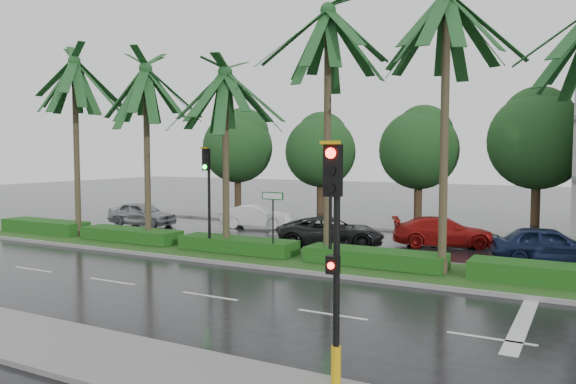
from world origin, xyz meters
The scene contains 17 objects.
ground centered at (0.00, 0.00, 0.00)m, with size 120.00×120.00×0.00m, color black.
near_sidewalk centered at (0.00, -10.20, 0.06)m, with size 40.00×2.40×0.12m, color slate.
far_sidewalk centered at (0.00, 12.00, 0.06)m, with size 40.00×2.00×0.12m, color slate.
median centered at (0.00, 1.00, 0.08)m, with size 36.00×4.00×0.15m.
hedge centered at (0.00, 1.00, 0.45)m, with size 35.20×1.40×0.60m.
lane_markings centered at (3.04, -0.43, 0.01)m, with size 34.00×13.06×0.01m.
palm_row centered at (-1.25, 1.02, 8.04)m, with size 26.30×4.20×10.27m.
signal_near centered at (6.00, -9.39, 2.50)m, with size 0.34×0.45×4.36m.
signal_median_left centered at (-4.00, 0.30, 3.00)m, with size 0.34×0.42×4.36m.
signal_median_right centered at (1.50, 0.30, 3.00)m, with size 0.34×0.42×4.36m.
street_sign centered at (-1.00, 0.48, 2.12)m, with size 0.95×0.09×2.60m.
bg_trees centered at (-0.70, 17.59, 4.84)m, with size 32.90×5.67×8.18m.
car_silver centered at (-13.16, 6.18, 0.71)m, with size 4.18×1.68×1.43m, color gray.
car_white centered at (-6.90, 8.77, 0.65)m, with size 3.95×1.38×1.30m, color white.
car_darkgrey centered at (-0.50, 4.93, 0.67)m, with size 4.82×2.22×1.34m, color black.
car_red centered at (4.00, 7.43, 0.67)m, with size 4.61×1.87×1.34m, color #A01411.
car_blue centered at (8.50, 5.40, 0.72)m, with size 4.20×1.69×1.43m, color #162142.
Camera 1 is at (9.95, -18.34, 4.27)m, focal length 35.00 mm.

